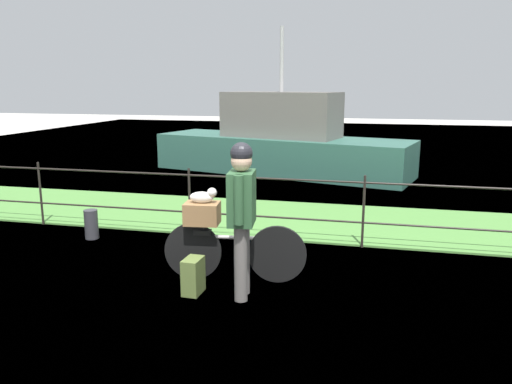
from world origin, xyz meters
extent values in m
plane|color=beige|center=(0.00, 0.00, 0.00)|extent=(60.00, 60.00, 0.00)
cube|color=#569342|center=(0.00, 3.53, 0.01)|extent=(27.00, 2.40, 0.03)
plane|color=#426684|center=(0.00, 10.63, 0.00)|extent=(30.00, 30.00, 0.00)
cylinder|color=#28231E|center=(-3.86, 2.31, 0.52)|extent=(0.04, 0.04, 1.04)
cylinder|color=#28231E|center=(-1.29, 2.31, 0.52)|extent=(0.04, 0.04, 1.04)
cylinder|color=#28231E|center=(1.29, 2.31, 0.52)|extent=(0.04, 0.04, 1.04)
cylinder|color=#28231E|center=(0.00, 2.31, 0.36)|extent=(18.00, 0.03, 0.03)
cylinder|color=#28231E|center=(0.00, 2.31, 0.93)|extent=(18.00, 0.03, 0.03)
cylinder|color=black|center=(0.36, 0.80, 0.34)|extent=(0.68, 0.13, 0.68)
cylinder|color=black|center=(-0.63, 0.68, 0.34)|extent=(0.68, 0.13, 0.68)
cylinder|color=#BCB7B2|center=(-0.14, 0.74, 0.52)|extent=(0.77, 0.14, 0.04)
cube|color=black|center=(-0.51, 0.69, 0.58)|extent=(0.21, 0.11, 0.06)
cube|color=slate|center=(-0.51, 0.69, 0.67)|extent=(0.38, 0.20, 0.02)
cube|color=olive|center=(-0.51, 0.69, 0.80)|extent=(0.43, 0.34, 0.25)
ellipsoid|color=silver|center=(-0.51, 0.69, 0.99)|extent=(0.29, 0.17, 0.13)
sphere|color=silver|center=(-0.39, 0.71, 1.05)|extent=(0.11, 0.11, 0.11)
cylinder|color=slate|center=(0.06, 0.41, 0.41)|extent=(0.14, 0.14, 0.82)
cylinder|color=slate|center=(0.08, 0.21, 0.41)|extent=(0.14, 0.14, 0.82)
cube|color=#2D5633|center=(0.07, 0.31, 1.10)|extent=(0.31, 0.43, 0.56)
cylinder|color=#2D5633|center=(0.04, 0.53, 1.13)|extent=(0.10, 0.10, 0.50)
cylinder|color=#2D5633|center=(0.09, 0.09, 1.13)|extent=(0.10, 0.10, 0.50)
sphere|color=tan|center=(0.07, 0.31, 1.49)|extent=(0.22, 0.22, 0.22)
sphere|color=black|center=(0.07, 0.31, 1.57)|extent=(0.23, 0.23, 0.23)
cube|color=olive|center=(-0.48, 0.27, 0.20)|extent=(0.19, 0.29, 0.40)
cylinder|color=#38383D|center=(-2.66, 1.81, 0.22)|extent=(0.20, 0.20, 0.44)
cube|color=#336656|center=(-0.96, 8.10, 0.46)|extent=(6.89, 3.44, 0.93)
cube|color=slate|center=(-0.96, 8.10, 1.50)|extent=(3.15, 1.97, 1.14)
cylinder|color=#B2B2B2|center=(-0.96, 8.10, 2.87)|extent=(0.10, 0.10, 1.60)
camera|label=1|loc=(1.38, -4.59, 2.26)|focal=35.08mm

